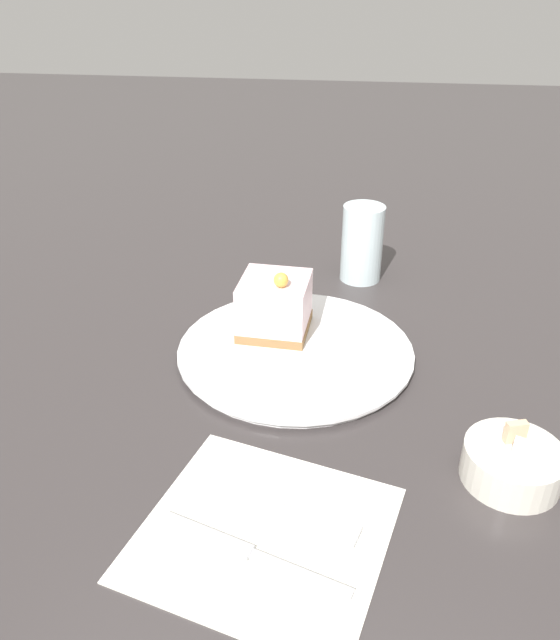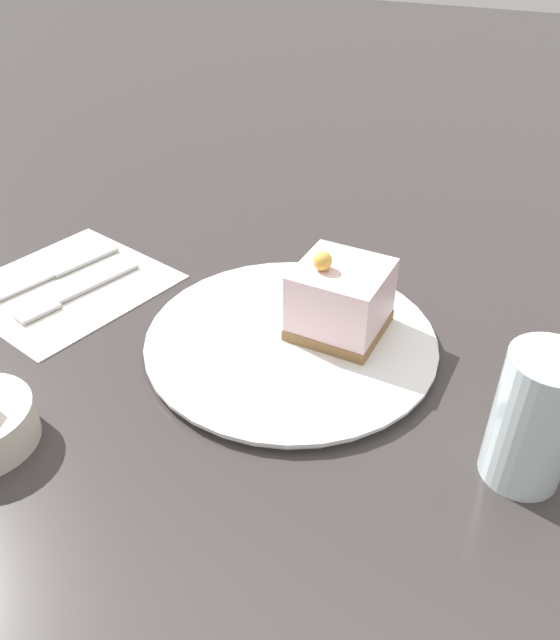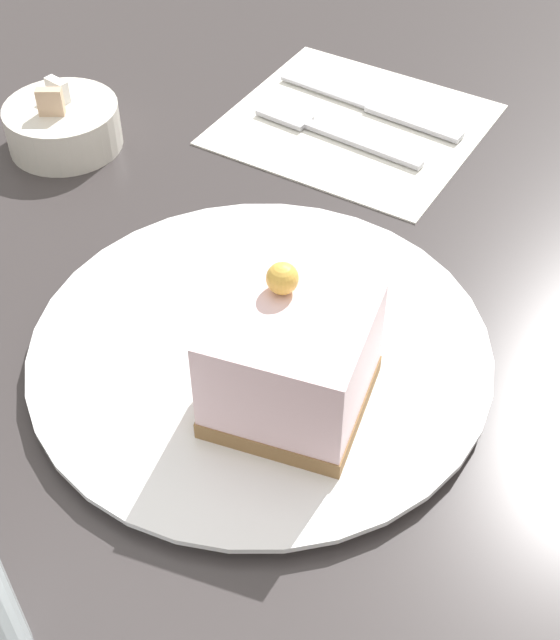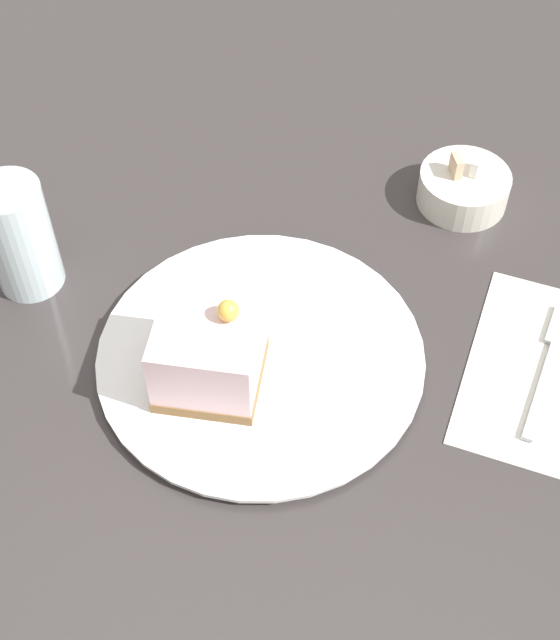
{
  "view_description": "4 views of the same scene",
  "coord_description": "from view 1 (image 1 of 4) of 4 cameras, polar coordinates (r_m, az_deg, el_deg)",
  "views": [
    {
      "loc": [
        0.67,
        0.09,
        0.43
      ],
      "look_at": [
        0.03,
        0.0,
        0.05
      ],
      "focal_mm": 35.0,
      "sensor_mm": 36.0,
      "label": 1
    },
    {
      "loc": [
        -0.17,
        0.48,
        0.39
      ],
      "look_at": [
        0.03,
        0.04,
        0.04
      ],
      "focal_mm": 35.0,
      "sensor_mm": 36.0,
      "label": 2
    },
    {
      "loc": [
        -0.34,
        -0.1,
        0.42
      ],
      "look_at": [
        0.01,
        0.01,
        0.05
      ],
      "focal_mm": 50.0,
      "sensor_mm": 36.0,
      "label": 3
    },
    {
      "loc": [
        0.09,
        -0.45,
        0.64
      ],
      "look_at": [
        0.04,
        0.02,
        0.06
      ],
      "focal_mm": 50.0,
      "sensor_mm": 36.0,
      "label": 4
    }
  ],
  "objects": [
    {
      "name": "cake_slice",
      "position": [
        0.79,
        -0.48,
        1.35
      ],
      "size": [
        0.09,
        0.09,
        0.09
      ],
      "rotation": [
        0.0,
        0.0,
        -0.05
      ],
      "color": "olive",
      "rests_on": "plate"
    },
    {
      "name": "sugar_bowl",
      "position": [
        0.64,
        20.46,
        -12.19
      ],
      "size": [
        0.09,
        0.09,
        0.06
      ],
      "color": "silver",
      "rests_on": "ground_plane"
    },
    {
      "name": "napkin",
      "position": [
        0.57,
        -1.47,
        -18.83
      ],
      "size": [
        0.24,
        0.25,
        0.0
      ],
      "rotation": [
        0.0,
        0.0,
        -0.25
      ],
      "color": "white",
      "rests_on": "ground_plane"
    },
    {
      "name": "knife",
      "position": [
        0.55,
        -4.3,
        -19.92
      ],
      "size": [
        0.07,
        0.17,
        0.0
      ],
      "rotation": [
        0.0,
        0.0,
        -0.31
      ],
      "color": "#B2B2B7",
      "rests_on": "napkin"
    },
    {
      "name": "ground_plane",
      "position": [
        0.8,
        0.09,
        -2.28
      ],
      "size": [
        4.0,
        4.0,
        0.0
      ],
      "primitive_type": "plane",
      "color": "#383333"
    },
    {
      "name": "fork",
      "position": [
        0.58,
        0.97,
        -17.21
      ],
      "size": [
        0.06,
        0.15,
        0.0
      ],
      "rotation": [
        0.0,
        0.0,
        -0.31
      ],
      "color": "#B2B2B7",
      "rests_on": "napkin"
    },
    {
      "name": "plate",
      "position": [
        0.77,
        1.42,
        -2.86
      ],
      "size": [
        0.29,
        0.29,
        0.01
      ],
      "color": "white",
      "rests_on": "ground_plane"
    },
    {
      "name": "drinking_glass",
      "position": [
        0.95,
        7.52,
        6.97
      ],
      "size": [
        0.06,
        0.06,
        0.12
      ],
      "color": "silver",
      "rests_on": "ground_plane"
    }
  ]
}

